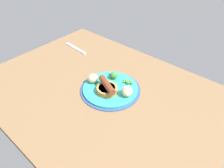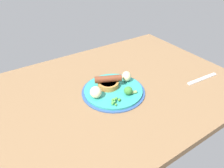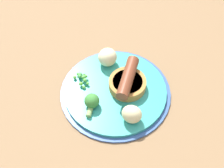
{
  "view_description": "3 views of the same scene",
  "coord_description": "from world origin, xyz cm",
  "px_view_note": "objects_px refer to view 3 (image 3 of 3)",
  "views": [
    {
      "loc": [
        -49.25,
        48.36,
        62.97
      ],
      "look_at": [
        -4.0,
        -4.03,
        5.87
      ],
      "focal_mm": 32.0,
      "sensor_mm": 36.0,
      "label": 1
    },
    {
      "loc": [
        -41.7,
        -60.35,
        55.23
      ],
      "look_at": [
        -3.31,
        -1.08,
        5.75
      ],
      "focal_mm": 32.0,
      "sensor_mm": 36.0,
      "label": 2
    },
    {
      "loc": [
        47.83,
        -11.85,
        79.2
      ],
      "look_at": [
        -4.16,
        -3.87,
        6.97
      ],
      "focal_mm": 60.0,
      "sensor_mm": 36.0,
      "label": 3
    }
  ],
  "objects_px": {
    "broccoli_floret_near": "(92,102)",
    "potato_chunk_0": "(132,114)",
    "dinner_plate": "(116,93)",
    "sausage_pudding": "(127,82)",
    "pea_pile": "(82,78)",
    "potato_chunk_2": "(108,57)"
  },
  "relations": [
    {
      "from": "pea_pile",
      "to": "potato_chunk_0",
      "type": "distance_m",
      "value": 0.16
    },
    {
      "from": "dinner_plate",
      "to": "pea_pile",
      "type": "xyz_separation_m",
      "value": [
        -0.04,
        -0.08,
        0.02
      ]
    },
    {
      "from": "potato_chunk_2",
      "to": "dinner_plate",
      "type": "bearing_deg",
      "value": 4.33
    },
    {
      "from": "dinner_plate",
      "to": "pea_pile",
      "type": "bearing_deg",
      "value": -119.56
    },
    {
      "from": "potato_chunk_0",
      "to": "potato_chunk_2",
      "type": "height_order",
      "value": "potato_chunk_2"
    },
    {
      "from": "dinner_plate",
      "to": "broccoli_floret_near",
      "type": "distance_m",
      "value": 0.08
    },
    {
      "from": "pea_pile",
      "to": "broccoli_floret_near",
      "type": "bearing_deg",
      "value": 10.99
    },
    {
      "from": "dinner_plate",
      "to": "potato_chunk_0",
      "type": "relative_size",
      "value": 5.77
    },
    {
      "from": "broccoli_floret_near",
      "to": "dinner_plate",
      "type": "bearing_deg",
      "value": -40.2
    },
    {
      "from": "sausage_pudding",
      "to": "broccoli_floret_near",
      "type": "relative_size",
      "value": 2.17
    },
    {
      "from": "broccoli_floret_near",
      "to": "potato_chunk_2",
      "type": "xyz_separation_m",
      "value": [
        -0.12,
        0.06,
        0.01
      ]
    },
    {
      "from": "potato_chunk_0",
      "to": "potato_chunk_2",
      "type": "distance_m",
      "value": 0.18
    },
    {
      "from": "sausage_pudding",
      "to": "pea_pile",
      "type": "xyz_separation_m",
      "value": [
        -0.04,
        -0.11,
        -0.01
      ]
    },
    {
      "from": "dinner_plate",
      "to": "sausage_pudding",
      "type": "relative_size",
      "value": 2.32
    },
    {
      "from": "broccoli_floret_near",
      "to": "potato_chunk_2",
      "type": "bearing_deg",
      "value": -3.38
    },
    {
      "from": "potato_chunk_2",
      "to": "broccoli_floret_near",
      "type": "bearing_deg",
      "value": -24.38
    },
    {
      "from": "dinner_plate",
      "to": "potato_chunk_0",
      "type": "bearing_deg",
      "value": 15.28
    },
    {
      "from": "pea_pile",
      "to": "broccoli_floret_near",
      "type": "height_order",
      "value": "broccoli_floret_near"
    },
    {
      "from": "dinner_plate",
      "to": "sausage_pudding",
      "type": "distance_m",
      "value": 0.04
    },
    {
      "from": "broccoli_floret_near",
      "to": "potato_chunk_2",
      "type": "relative_size",
      "value": 1.1
    },
    {
      "from": "sausage_pudding",
      "to": "potato_chunk_0",
      "type": "xyz_separation_m",
      "value": [
        0.09,
        -0.01,
        0.0
      ]
    },
    {
      "from": "broccoli_floret_near",
      "to": "potato_chunk_0",
      "type": "relative_size",
      "value": 1.15
    }
  ]
}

